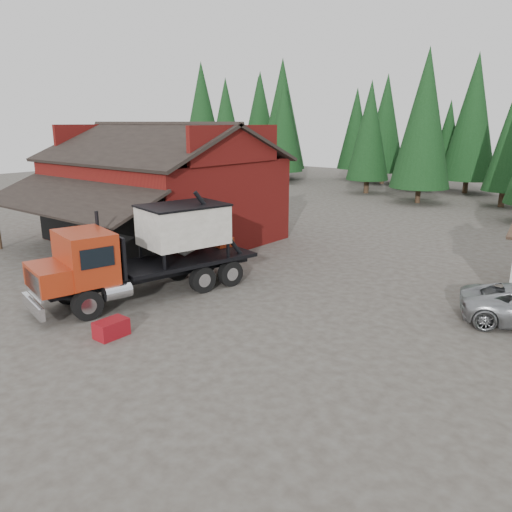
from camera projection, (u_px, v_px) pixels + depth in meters
The scene contains 7 objects.
ground at pixel (158, 332), 17.56m from camera, with size 120.00×120.00×0.00m, color #3F3932.
red_barn at pixel (163, 196), 30.97m from camera, with size 12.80×13.63×7.18m.
conifer_backdrop at pixel (488, 197), 49.15m from camera, with size 76.00×16.00×16.00m, color black, non-canonical shape.
near_pine_a at pixel (226, 130), 50.27m from camera, with size 4.40×4.40×11.40m.
near_pine_d at pixel (424, 119), 43.62m from camera, with size 5.28×5.28×13.40m.
feed_truck at pixel (150, 249), 20.90m from camera, with size 4.68×9.92×4.33m.
equip_box at pixel (111, 328), 17.15m from camera, with size 0.70×1.10×0.60m, color maroon.
Camera 1 is at (12.87, -10.50, 7.19)m, focal length 35.00 mm.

